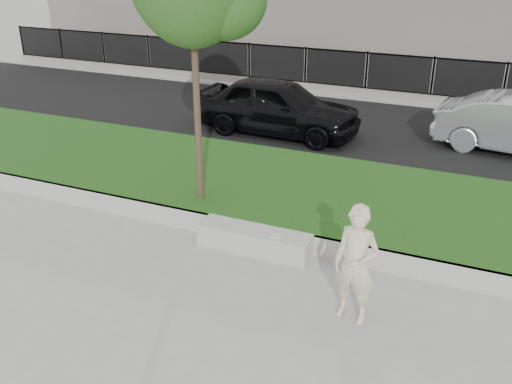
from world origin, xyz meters
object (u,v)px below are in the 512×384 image
at_px(car_dark, 278,106).
at_px(stone_bench, 254,240).
at_px(man, 356,265).
at_px(book, 276,236).

bearing_deg(car_dark, stone_bench, -159.36).
bearing_deg(car_dark, man, -148.44).
bearing_deg(stone_bench, car_dark, 108.13).
relative_size(stone_bench, car_dark, 0.45).
distance_m(man, book, 2.07).
bearing_deg(book, car_dark, 108.86).
height_order(man, car_dark, man).
height_order(book, car_dark, car_dark).
height_order(stone_bench, man, man).
distance_m(man, car_dark, 8.56).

